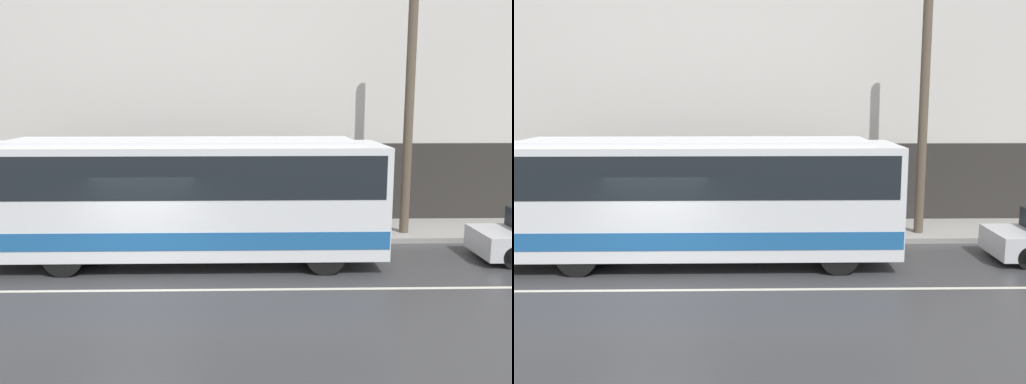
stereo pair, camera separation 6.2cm
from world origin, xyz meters
The scene contains 7 objects.
ground_plane centered at (0.00, 0.00, 0.00)m, with size 60.00×60.00×0.00m, color #38383A.
sidewalk centered at (0.00, 5.41, 0.08)m, with size 60.00×2.82×0.16m.
building_facade centered at (0.00, 6.96, 6.06)m, with size 60.00×0.35×12.54m.
lane_stripe centered at (0.00, 0.00, 0.00)m, with size 54.00×0.14×0.01m.
transit_bus centered at (0.83, 2.26, 1.86)m, with size 10.53×2.61×3.30m.
utility_pole_near centered at (7.51, 4.80, 3.84)m, with size 0.29×0.29×7.35m.
pedestrian_waiting centered at (-2.27, 5.49, 0.99)m, with size 0.36×0.36×1.76m.
Camera 1 is at (2.41, -12.61, 4.48)m, focal length 40.00 mm.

